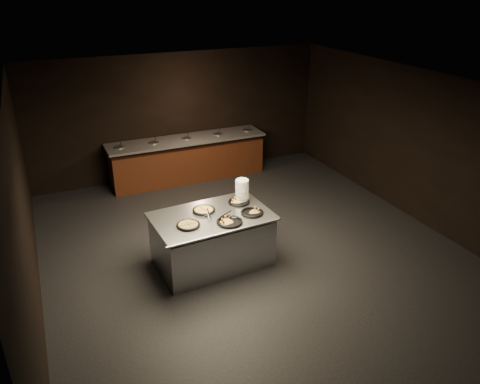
{
  "coord_description": "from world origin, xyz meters",
  "views": [
    {
      "loc": [
        -3.1,
        -6.4,
        4.42
      ],
      "look_at": [
        -0.11,
        0.3,
        1.03
      ],
      "focal_mm": 35.0,
      "sensor_mm": 36.0,
      "label": 1
    }
  ],
  "objects": [
    {
      "name": "server_right",
      "position": [
        -0.58,
        -0.31,
        0.98
      ],
      "size": [
        0.3,
        0.1,
        0.14
      ],
      "rotation": [
        0.0,
        0.0,
        -0.16
      ],
      "color": "silver",
      "rests_on": "serving_counter"
    },
    {
      "name": "room",
      "position": [
        0.0,
        0.0,
        1.45
      ],
      "size": [
        7.02,
        8.02,
        2.92
      ],
      "color": "black",
      "rests_on": "ground"
    },
    {
      "name": "pan_cheese_whole",
      "position": [
        -0.85,
        0.1,
        0.93
      ],
      "size": [
        0.38,
        0.38,
        0.04
      ],
      "rotation": [
        0.0,
        0.0,
        0.13
      ],
      "color": "black",
      "rests_on": "serving_counter"
    },
    {
      "name": "pan_cheese_slices_a",
      "position": [
        -0.19,
        0.15,
        0.93
      ],
      "size": [
        0.37,
        0.37,
        0.04
      ],
      "rotation": [
        0.0,
        0.0,
        1.04
      ],
      "color": "black",
      "rests_on": "serving_counter"
    },
    {
      "name": "server_left",
      "position": [
        -0.86,
        -0.16,
        0.98
      ],
      "size": [
        0.09,
        0.31,
        0.15
      ],
      "rotation": [
        0.0,
        0.0,
        1.52
      ],
      "color": "silver",
      "rests_on": "serving_counter"
    },
    {
      "name": "pan_cheese_slices_b",
      "position": [
        -0.61,
        -0.44,
        0.93
      ],
      "size": [
        0.41,
        0.41,
        0.04
      ],
      "rotation": [
        0.0,
        0.0,
        1.77
      ],
      "color": "black",
      "rests_on": "serving_counter"
    },
    {
      "name": "salad_bar",
      "position": [
        0.0,
        3.56,
        0.44
      ],
      "size": [
        3.7,
        0.83,
        1.18
      ],
      "color": "#4F2212",
      "rests_on": "ground"
    },
    {
      "name": "serving_counter",
      "position": [
        -0.78,
        -0.09,
        0.43
      ],
      "size": [
        1.96,
        1.32,
        0.91
      ],
      "rotation": [
        0.0,
        0.0,
        0.06
      ],
      "color": "silver",
      "rests_on": "ground"
    },
    {
      "name": "plate_stack",
      "position": [
        -0.1,
        0.23,
        1.1
      ],
      "size": [
        0.23,
        0.23,
        0.38
      ],
      "primitive_type": "cylinder",
      "color": "white",
      "rests_on": "serving_counter"
    },
    {
      "name": "pan_veggie_slices",
      "position": [
        -0.15,
        -0.3,
        0.93
      ],
      "size": [
        0.37,
        0.37,
        0.04
      ],
      "rotation": [
        0.0,
        0.0,
        -0.13
      ],
      "color": "black",
      "rests_on": "serving_counter"
    },
    {
      "name": "pan_veggie_whole",
      "position": [
        -1.24,
        -0.27,
        0.93
      ],
      "size": [
        0.37,
        0.37,
        0.04
      ],
      "rotation": [
        0.0,
        0.0,
        0.01
      ],
      "color": "black",
      "rests_on": "serving_counter"
    }
  ]
}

